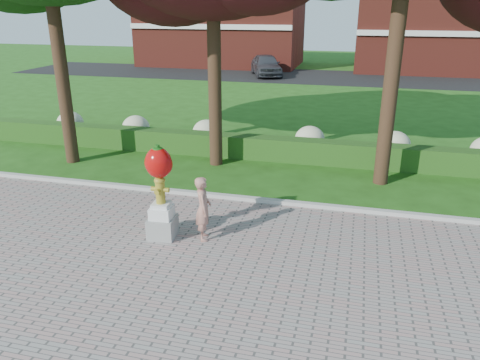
# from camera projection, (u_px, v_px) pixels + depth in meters

# --- Properties ---
(ground) EXTENTS (100.00, 100.00, 0.00)m
(ground) POSITION_uv_depth(u_px,v_px,m) (223.00, 254.00, 10.41)
(ground) COLOR #204B12
(ground) RESTS_ON ground
(curb) EXTENTS (40.00, 0.18, 0.15)m
(curb) POSITION_uv_depth(u_px,v_px,m) (253.00, 200.00, 13.10)
(curb) COLOR #ADADA5
(curb) RESTS_ON ground
(lawn_hedge) EXTENTS (24.00, 0.70, 0.80)m
(lawn_hedge) POSITION_uv_depth(u_px,v_px,m) (278.00, 149.00, 16.62)
(lawn_hedge) COLOR #1C4714
(lawn_hedge) RESTS_ON ground
(hydrangea_row) EXTENTS (20.10, 1.10, 0.99)m
(hydrangea_row) POSITION_uv_depth(u_px,v_px,m) (298.00, 139.00, 17.34)
(hydrangea_row) COLOR #BCC193
(hydrangea_row) RESTS_ON ground
(street) EXTENTS (50.00, 8.00, 0.02)m
(street) POSITION_uv_depth(u_px,v_px,m) (326.00, 77.00, 35.80)
(street) COLOR black
(street) RESTS_ON ground
(building_left) EXTENTS (14.00, 8.00, 7.00)m
(building_left) POSITION_uv_depth(u_px,v_px,m) (222.00, 25.00, 42.33)
(building_left) COLOR maroon
(building_left) RESTS_ON ground
(building_right) EXTENTS (12.00, 8.00, 6.40)m
(building_right) POSITION_uv_depth(u_px,v_px,m) (433.00, 31.00, 38.25)
(building_right) COLOR maroon
(building_right) RESTS_ON ground
(hydrant_sculpture) EXTENTS (0.66, 0.66, 2.26)m
(hydrant_sculpture) POSITION_uv_depth(u_px,v_px,m) (160.00, 190.00, 10.69)
(hydrant_sculpture) COLOR gray
(hydrant_sculpture) RESTS_ON walkway
(woman) EXTENTS (0.54, 0.65, 1.54)m
(woman) POSITION_uv_depth(u_px,v_px,m) (203.00, 208.00, 10.76)
(woman) COLOR #AE7363
(woman) RESTS_ON walkway
(parked_car) EXTENTS (3.53, 5.19, 1.64)m
(parked_car) POSITION_uv_depth(u_px,v_px,m) (266.00, 65.00, 36.17)
(parked_car) COLOR #3D3E44
(parked_car) RESTS_ON street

